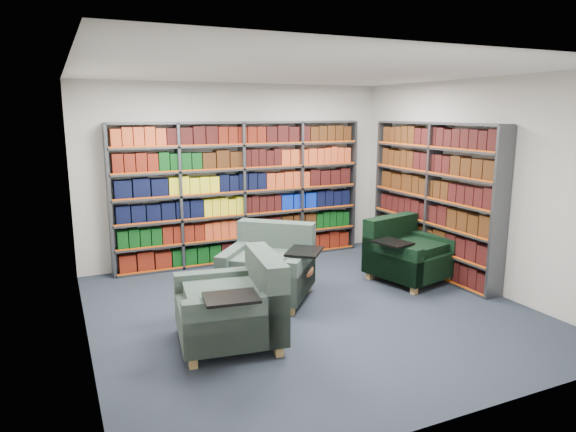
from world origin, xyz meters
name	(u,v)px	position (x,y,z in m)	size (l,w,h in m)	color
room_shell	(309,196)	(0.00, 0.00, 1.40)	(5.02, 5.02, 2.82)	black
bookshelf_back	(242,193)	(0.00, 2.34, 1.10)	(4.00, 0.28, 2.20)	#47494F
bookshelf_right	(433,200)	(2.34, 0.60, 1.10)	(0.28, 2.50, 2.20)	#47494F
chair_teal_left	(270,269)	(-0.25, 0.61, 0.38)	(1.44, 1.44, 0.93)	#072438
chair_green_right	(405,255)	(1.77, 0.47, 0.35)	(1.25, 1.16, 0.88)	black
chair_teal_front	(238,308)	(-1.07, -0.50, 0.37)	(1.15, 1.28, 0.93)	#072438
coffee_table	(283,274)	(-0.10, 0.56, 0.30)	(0.80, 0.80, 0.56)	#9F512F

